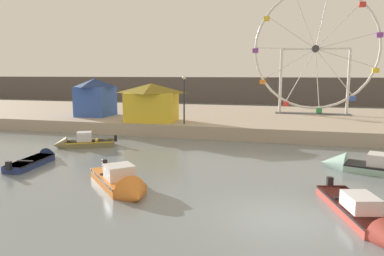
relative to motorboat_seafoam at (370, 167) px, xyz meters
name	(u,v)px	position (x,y,z in m)	size (l,w,h in m)	color
ground_plane	(279,220)	(-4.41, -7.49, -0.29)	(240.00, 240.00, 0.00)	slate
quay_promenade	(286,120)	(-4.41, 16.03, 0.22)	(110.00, 18.93, 1.02)	tan
distant_town_skyline	(287,91)	(-4.41, 41.26, 1.91)	(140.00, 3.00, 4.40)	#564C47
motorboat_seafoam	(370,167)	(0.00, 0.00, 0.00)	(6.16, 3.19, 1.51)	#93BCAD
motorboat_olive_wood	(80,143)	(-18.06, 1.71, 0.01)	(4.15, 2.97, 1.41)	olive
motorboat_navy_blue	(38,160)	(-17.91, -2.87, -0.09)	(1.41, 4.36, 1.01)	navy
motorboat_orange_hull	(123,184)	(-11.09, -5.99, 0.00)	(4.36, 4.44, 1.52)	orange
motorboat_faded_red	(366,218)	(-1.54, -7.14, -0.04)	(2.56, 5.71, 1.28)	#B24238
ferris_wheel_white_frame	(315,51)	(-1.85, 17.85, 6.93)	(12.03, 1.20, 12.35)	silver
carnival_booth_yellow_awning	(152,102)	(-15.41, 8.52, 2.40)	(4.77, 3.72, 3.21)	yellow
carnival_booth_blue_tent	(95,96)	(-22.05, 10.80, 2.58)	(3.29, 3.69, 3.57)	#3356B7
promenade_lamp_near	(184,92)	(-12.28, 7.64, 3.27)	(0.32, 0.32, 3.88)	#2D2D33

